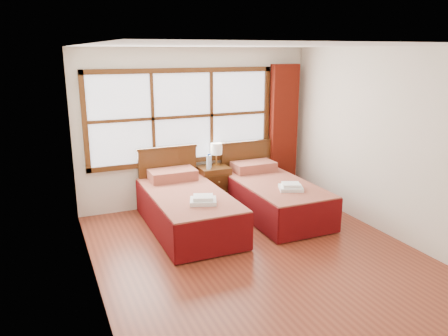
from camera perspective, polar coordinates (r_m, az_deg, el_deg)
name	(u,v)px	position (r m, az deg, el deg)	size (l,w,h in m)	color
floor	(257,254)	(5.77, 4.38, -11.13)	(4.50, 4.50, 0.00)	brown
ceiling	(262,45)	(5.18, 4.97, 15.66)	(4.50, 4.50, 0.00)	white
wall_back	(196,127)	(7.34, -3.62, 5.31)	(4.00, 4.00, 0.00)	silver
wall_left	(89,174)	(4.75, -17.20, -0.78)	(4.50, 4.50, 0.00)	silver
wall_right	(387,143)	(6.49, 20.49, 3.08)	(4.50, 4.50, 0.00)	silver
window	(183,117)	(7.20, -5.42, 6.68)	(3.16, 0.06, 1.56)	white
curtain	(283,130)	(7.92, 7.74, 4.97)	(0.50, 0.16, 2.30)	#5B1309
bed_left	(187,207)	(6.46, -4.89, -5.13)	(1.07, 2.09, 1.04)	#41230D
bed_right	(272,195)	(7.02, 6.32, -3.56)	(1.05, 2.07, 1.02)	#41230D
nightstand	(214,186)	(7.41, -1.35, -2.30)	(0.49, 0.49, 0.66)	#4D2A10
towels_left	(203,200)	(5.89, -2.74, -4.19)	(0.44, 0.41, 0.10)	white
towels_right	(291,187)	(6.55, 8.73, -2.46)	(0.43, 0.40, 0.10)	white
lamp	(216,149)	(7.39, -1.01, 2.45)	(0.19, 0.19, 0.38)	gold
bottle_near	(208,162)	(7.14, -2.04, 0.77)	(0.07, 0.07, 0.26)	silver
bottle_far	(210,161)	(7.25, -1.87, 0.91)	(0.06, 0.06, 0.24)	silver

